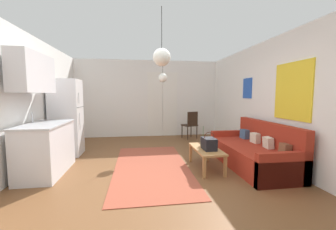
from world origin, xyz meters
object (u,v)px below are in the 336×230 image
(handbag, at_px, (209,144))
(pendant_lamp_far, at_px, (163,78))
(accent_chair, at_px, (191,124))
(bamboo_vase, at_px, (203,141))
(refrigerator, at_px, (67,118))
(couch, at_px, (254,153))
(coffee_table, at_px, (206,151))
(pendant_lamp_near, at_px, (162,57))

(handbag, relative_size, pendant_lamp_far, 0.41)
(accent_chair, bearing_deg, handbag, 63.09)
(bamboo_vase, height_order, pendant_lamp_far, pendant_lamp_far)
(refrigerator, bearing_deg, couch, -19.24)
(coffee_table, bearing_deg, pendant_lamp_far, 110.01)
(accent_chair, bearing_deg, refrigerator, 2.97)
(handbag, height_order, pendant_lamp_far, pendant_lamp_far)
(pendant_lamp_far, bearing_deg, coffee_table, -69.99)
(coffee_table, distance_m, bamboo_vase, 0.25)
(coffee_table, distance_m, accent_chair, 2.80)
(couch, height_order, refrigerator, refrigerator)
(couch, distance_m, coffee_table, 1.00)
(bamboo_vase, height_order, pendant_lamp_near, pendant_lamp_near)
(couch, xyz_separation_m, pendant_lamp_far, (-1.64, 1.76, 1.61))
(coffee_table, xyz_separation_m, accent_chair, (0.39, 2.76, 0.15))
(bamboo_vase, relative_size, accent_chair, 0.45)
(accent_chair, bearing_deg, pendant_lamp_near, 50.43)
(refrigerator, height_order, pendant_lamp_far, pendant_lamp_far)
(coffee_table, distance_m, pendant_lamp_near, 2.10)
(pendant_lamp_near, bearing_deg, coffee_table, 44.39)
(refrigerator, relative_size, pendant_lamp_near, 2.29)
(pendant_lamp_near, bearing_deg, handbag, 40.12)
(couch, distance_m, accent_chair, 2.85)
(couch, height_order, handbag, couch)
(couch, bearing_deg, bamboo_vase, 168.54)
(couch, distance_m, bamboo_vase, 1.05)
(couch, xyz_separation_m, refrigerator, (-3.98, 1.39, 0.62))
(bamboo_vase, bearing_deg, handbag, -87.00)
(refrigerator, distance_m, pendant_lamp_far, 2.57)
(handbag, height_order, pendant_lamp_near, pendant_lamp_near)
(bamboo_vase, distance_m, accent_chair, 2.60)
(refrigerator, relative_size, accent_chair, 2.01)
(couch, relative_size, pendant_lamp_near, 2.63)
(couch, distance_m, refrigerator, 4.26)
(coffee_table, height_order, bamboo_vase, bamboo_vase)
(coffee_table, xyz_separation_m, pendant_lamp_near, (-0.98, -0.96, 1.59))
(refrigerator, xyz_separation_m, pendant_lamp_near, (2.00, -2.34, 1.04))
(refrigerator, relative_size, pendant_lamp_far, 2.14)
(refrigerator, xyz_separation_m, pendant_lamp_far, (2.34, 0.37, 0.99))
(handbag, height_order, accent_chair, accent_chair)
(pendant_lamp_far, bearing_deg, bamboo_vase, -67.91)
(coffee_table, relative_size, bamboo_vase, 2.49)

